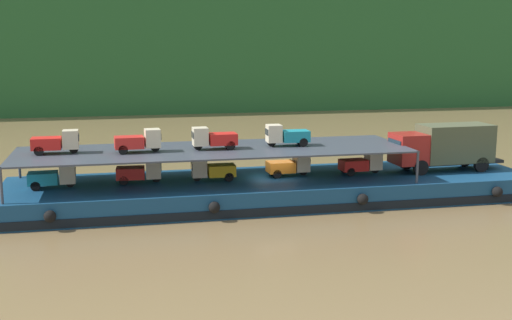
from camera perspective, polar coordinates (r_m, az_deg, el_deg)
The scene contains 13 objects.
ground_plane at distance 41.38m, azimuth 1.56°, elevation -3.61°, with size 400.00×400.00×0.00m, color brown.
cargo_barge at distance 41.18m, azimuth 1.58°, elevation -2.61°, with size 33.39×8.28×1.50m.
covered_lorry at distance 44.80m, azimuth 16.35°, elevation 1.23°, with size 7.91×2.49×3.10m.
cargo_rack at distance 39.95m, azimuth -3.71°, elevation 0.89°, with size 24.19×6.95×2.00m.
mini_truck_lower_stern at distance 39.90m, azimuth -17.56°, elevation -1.42°, with size 2.77×1.25×1.38m.
mini_truck_lower_aft at distance 40.13m, azimuth -10.26°, elevation -1.02°, with size 2.80×1.30×1.38m.
mini_truck_lower_mid at distance 40.21m, azimuth -3.88°, elevation -0.85°, with size 2.76×1.23×1.38m.
mini_truck_lower_fore at distance 41.49m, azimuth 2.94°, elevation -0.49°, with size 2.79×1.29×1.38m.
mini_truck_lower_bow at distance 42.63m, azimuth 9.33°, elevation -0.31°, with size 2.78×1.27×1.38m.
mini_truck_upper_stern at distance 39.94m, azimuth -17.29°, elevation 1.53°, with size 2.75×1.22×1.38m.
mini_truck_upper_mid at distance 39.21m, azimuth -10.37°, elevation 1.67°, with size 2.79×1.29×1.38m.
mini_truck_upper_fore at distance 39.74m, azimuth -3.77°, elevation 1.94°, with size 2.76×1.24×1.38m.
mini_truck_upper_bow at distance 40.95m, azimuth 2.74°, elevation 2.21°, with size 2.76×1.23×1.38m.
Camera 1 is at (-9.64, -38.94, 10.14)m, focal length 45.12 mm.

